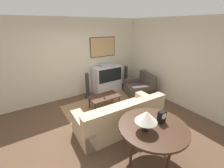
% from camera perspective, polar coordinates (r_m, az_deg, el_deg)
% --- Properties ---
extents(ground_plane, '(12.00, 12.00, 0.00)m').
position_cam_1_polar(ground_plane, '(4.10, -3.00, -15.46)').
color(ground_plane, brown).
extents(wall_back, '(12.00, 0.10, 2.70)m').
position_cam_1_polar(wall_back, '(5.35, -14.89, 8.95)').
color(wall_back, beige).
rests_on(wall_back, ground_plane).
extents(wall_right, '(0.06, 12.00, 2.70)m').
position_cam_1_polar(wall_right, '(5.22, 22.67, 7.65)').
color(wall_right, beige).
rests_on(wall_right, ground_plane).
extents(area_rug, '(2.49, 1.68, 0.01)m').
position_cam_1_polar(area_rug, '(4.86, -2.30, -8.77)').
color(area_rug, '#99704C').
rests_on(area_rug, ground_plane).
extents(tv, '(1.07, 0.50, 1.11)m').
position_cam_1_polar(tv, '(5.77, -1.84, 1.97)').
color(tv, silver).
rests_on(tv, ground_plane).
extents(couch, '(2.23, 0.95, 0.82)m').
position_cam_1_polar(couch, '(3.85, 3.25, -12.66)').
color(couch, '#CCB289').
rests_on(couch, ground_plane).
extents(armchair, '(1.09, 1.16, 0.84)m').
position_cam_1_polar(armchair, '(5.60, 10.48, -1.74)').
color(armchair, '#473D38').
rests_on(armchair, ground_plane).
extents(coffee_table, '(0.96, 0.52, 0.39)m').
position_cam_1_polar(coffee_table, '(4.71, -2.89, -5.14)').
color(coffee_table, '#3D2619').
rests_on(coffee_table, ground_plane).
extents(console_table, '(1.22, 1.22, 0.81)m').
position_cam_1_polar(console_table, '(2.87, 15.29, -16.13)').
color(console_table, '#3D2619').
rests_on(console_table, ground_plane).
extents(table_lamp, '(0.37, 0.37, 0.37)m').
position_cam_1_polar(table_lamp, '(2.55, 12.95, -11.98)').
color(table_lamp, black).
rests_on(table_lamp, console_table).
extents(mantel_clock, '(0.14, 0.10, 0.23)m').
position_cam_1_polar(mantel_clock, '(2.90, 18.41, -11.81)').
color(mantel_clock, black).
rests_on(mantel_clock, console_table).
extents(remote, '(0.09, 0.17, 0.02)m').
position_cam_1_polar(remote, '(4.59, -2.90, -5.20)').
color(remote, black).
rests_on(remote, coffee_table).
extents(speaker_tower_left, '(0.22, 0.22, 0.92)m').
position_cam_1_polar(speaker_tower_left, '(5.38, -9.32, -0.84)').
color(speaker_tower_left, black).
rests_on(speaker_tower_left, ground_plane).
extents(speaker_tower_right, '(0.22, 0.22, 0.92)m').
position_cam_1_polar(speaker_tower_right, '(6.22, 5.24, 2.49)').
color(speaker_tower_right, black).
rests_on(speaker_tower_right, ground_plane).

